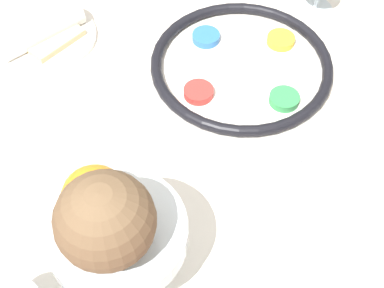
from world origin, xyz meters
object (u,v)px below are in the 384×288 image
(orange_fruit, at_px, (95,198))
(napkin_roll, at_px, (40,30))
(seder_plate, at_px, (243,67))
(coconut, at_px, (105,221))
(bread_plate, at_px, (47,36))
(fruit_stand, at_px, (118,238))

(orange_fruit, distance_m, napkin_roll, 0.50)
(seder_plate, bearing_deg, orange_fruit, 20.37)
(orange_fruit, bearing_deg, napkin_roll, -109.30)
(napkin_roll, bearing_deg, coconut, 70.99)
(seder_plate, distance_m, coconut, 0.48)
(seder_plate, distance_m, napkin_roll, 0.39)
(seder_plate, xyz_separation_m, orange_fruit, (0.39, 0.15, 0.15))
(bread_plate, bearing_deg, napkin_roll, -22.80)
(fruit_stand, distance_m, bread_plate, 0.51)
(napkin_roll, bearing_deg, bread_plate, 157.20)
(coconut, xyz_separation_m, napkin_roll, (-0.17, -0.50, -0.16))
(seder_plate, relative_size, bread_plate, 1.74)
(fruit_stand, height_order, bread_plate, fruit_stand)
(coconut, bearing_deg, bread_plate, -109.93)
(napkin_roll, bearing_deg, fruit_stand, 72.19)
(seder_plate, relative_size, coconut, 2.87)
(seder_plate, bearing_deg, fruit_stand, 23.94)
(seder_plate, height_order, orange_fruit, orange_fruit)
(coconut, distance_m, bread_plate, 0.55)
(orange_fruit, xyz_separation_m, coconut, (0.01, 0.04, 0.02))
(fruit_stand, distance_m, orange_fruit, 0.07)
(fruit_stand, bearing_deg, seder_plate, -156.06)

